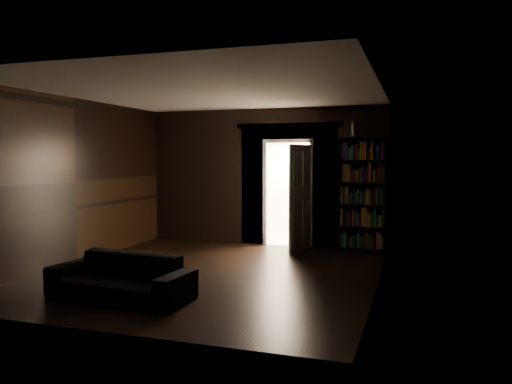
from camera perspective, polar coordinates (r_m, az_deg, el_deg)
ground at (r=7.88m, az=-5.01°, el=-9.26°), size 5.50×5.50×0.00m
room_walls at (r=8.67m, az=-2.36°, el=3.18°), size 5.02×5.61×2.84m
kitchen_alcove at (r=11.23m, az=5.08°, el=0.94°), size 2.20×1.80×2.60m
sofa at (r=6.71m, az=-15.26°, el=-8.57°), size 1.96×1.00×0.73m
bookshelf at (r=9.73m, az=12.01°, el=-0.25°), size 0.95×0.51×2.20m
refrigerator at (r=11.37m, az=7.92°, el=-0.99°), size 0.94×0.91×1.65m
door at (r=9.65m, az=5.10°, el=-0.66°), size 0.27×0.83×2.05m
figurine at (r=9.70m, az=10.99°, el=7.07°), size 0.09×0.09×0.28m
bottles at (r=11.21m, az=8.25°, el=3.77°), size 0.57×0.31×0.24m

